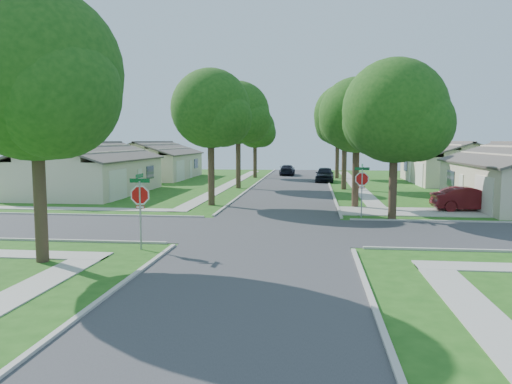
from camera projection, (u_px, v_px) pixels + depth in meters
The scene contains 21 objects.
ground at pixel (270, 231), 23.74m from camera, with size 100.00×100.00×0.00m, color #205216.
road_ns at pixel (270, 230), 23.74m from camera, with size 7.00×100.00×0.02m, color #333335.
sidewalk_ne at pixel (355, 184), 48.74m from camera, with size 1.20×40.00×0.04m, color #9E9B91.
sidewalk_nw at pixel (232, 183), 50.12m from camera, with size 1.20×40.00×0.04m, color #9E9B91.
driveway at pixel (412, 212), 29.86m from camera, with size 8.80×3.60×0.05m, color #9E9B91.
stop_sign_sw at pixel (140, 198), 19.42m from camera, with size 1.05×0.80×2.98m.
stop_sign_ne at pixel (362, 181), 27.64m from camera, with size 1.05×0.80×2.98m.
tree_e_near at pixel (358, 119), 31.52m from camera, with size 4.97×4.80×8.28m.
tree_e_mid at pixel (346, 118), 43.32m from camera, with size 5.59×5.40×9.21m.
tree_e_far at pixel (338, 125), 56.20m from camera, with size 5.17×5.00×8.72m.
tree_w_near at pixel (212, 112), 32.54m from camera, with size 5.38×5.20×8.97m.
tree_w_mid at pixel (239, 116), 44.36m from camera, with size 5.80×5.60×9.56m.
tree_w_far at pixel (255, 130), 57.31m from camera, with size 4.76×4.60×8.04m.
tree_sw_corner at pixel (37, 82), 17.03m from camera, with size 6.21×6.00×9.55m.
tree_ne_corner at pixel (396, 116), 26.60m from camera, with size 5.80×5.60×8.66m.
house_ne_far at pixel (452, 168), 50.43m from camera, with size 8.42×13.60×4.23m.
house_nw_near at pixel (89, 175), 40.22m from camera, with size 8.42×13.60×4.23m.
house_nw_far at pixel (155, 165), 57.02m from camera, with size 8.42×13.60×4.23m.
car_driveway at pixel (470, 199), 30.31m from camera, with size 1.55×4.46×1.47m, color #541115.
car_curb_east at pixel (325, 174), 51.89m from camera, with size 1.84×4.56×1.56m, color black.
car_curb_west at pixel (287, 170), 61.90m from camera, with size 1.81×4.45×1.29m, color black.
Camera 1 is at (1.99, -23.35, 4.26)m, focal length 35.00 mm.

